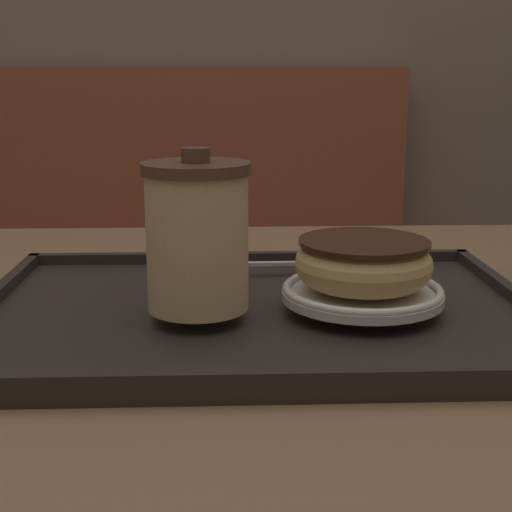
{
  "coord_description": "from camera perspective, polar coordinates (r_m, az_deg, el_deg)",
  "views": [
    {
      "loc": [
        0.01,
        -0.66,
        0.97
      ],
      "look_at": [
        0.03,
        -0.01,
        0.81
      ],
      "focal_mm": 50.0,
      "sensor_mm": 36.0,
      "label": 1
    }
  ],
  "objects": [
    {
      "name": "booth_bench",
      "position": [
        1.67,
        -8.12,
        -9.36
      ],
      "size": [
        1.17,
        0.44,
        1.0
      ],
      "color": "brown",
      "rests_on": "ground_plane"
    },
    {
      "name": "serving_tray",
      "position": [
        0.69,
        0.0,
        -4.59
      ],
      "size": [
        0.53,
        0.37,
        0.02
      ],
      "color": "#282321",
      "rests_on": "cafe_table"
    },
    {
      "name": "donut_chocolate_glazed",
      "position": [
        0.67,
        8.58,
        -0.51
      ],
      "size": [
        0.13,
        0.13,
        0.04
      ],
      "color": "#DBB270",
      "rests_on": "plate_with_chocolate_donut"
    },
    {
      "name": "cafe_table",
      "position": [
        0.76,
        -2.72,
        -16.6
      ],
      "size": [
        1.1,
        0.89,
        0.75
      ],
      "color": "#846042",
      "rests_on": "ground_plane"
    },
    {
      "name": "coffee_cup_front",
      "position": [
        0.64,
        -4.73,
        1.64
      ],
      "size": [
        0.1,
        0.1,
        0.14
      ],
      "color": "#E0B784",
      "rests_on": "serving_tray"
    },
    {
      "name": "spoon",
      "position": [
        0.79,
        -3.81,
        -0.52
      ],
      "size": [
        0.16,
        0.02,
        0.01
      ],
      "rotation": [
        0.0,
        0.0,
        3.16
      ],
      "color": "silver",
      "rests_on": "serving_tray"
    },
    {
      "name": "plate_with_chocolate_donut",
      "position": [
        0.68,
        8.49,
        -2.88
      ],
      "size": [
        0.15,
        0.15,
        0.01
      ],
      "color": "white",
      "rests_on": "serving_tray"
    }
  ]
}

